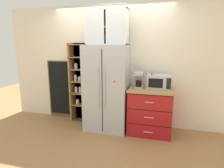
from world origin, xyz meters
TOP-DOWN VIEW (x-y plane):
  - ground_plane at (0.00, 0.00)m, footprint 10.61×10.61m
  - wall_back_cream at (0.00, 0.40)m, footprint 4.92×0.10m
  - refrigerator at (0.00, 0.02)m, footprint 0.85×0.69m
  - pantry_shelf_column at (-0.69, 0.28)m, footprint 0.50×0.29m
  - counter_cabinet at (0.87, 0.04)m, footprint 0.84×0.66m
  - microwave at (1.02, 0.09)m, footprint 0.44×0.33m
  - coffee_maker at (0.64, 0.04)m, footprint 0.17×0.20m
  - mug_charcoal at (0.87, 0.09)m, footprint 0.12×0.08m
  - mug_red at (0.87, 0.07)m, footprint 0.12×0.09m
  - bottle_amber at (0.87, 0.09)m, footprint 0.06×0.06m
  - bottle_green at (0.87, 0.11)m, footprint 0.07×0.07m
  - upper_cabinet at (0.00, 0.06)m, footprint 0.82×0.32m
  - chalkboard_menu at (-1.26, 0.33)m, footprint 0.60×0.04m

SIDE VIEW (x-z plane):
  - ground_plane at x=0.00m, z-range 0.00..0.00m
  - counter_cabinet at x=0.87m, z-range 0.00..0.90m
  - chalkboard_menu at x=-1.26m, z-range 0.00..1.36m
  - refrigerator at x=0.00m, z-range 0.00..1.72m
  - pantry_shelf_column at x=-0.69m, z-range 0.01..1.78m
  - mug_red at x=0.87m, z-range 0.90..0.99m
  - mug_charcoal at x=0.87m, z-range 0.90..1.00m
  - bottle_amber at x=0.87m, z-range 0.88..1.15m
  - bottle_green at x=0.87m, z-range 0.88..1.16m
  - microwave at x=1.02m, z-range 0.90..1.16m
  - coffee_maker at x=0.64m, z-range 0.90..1.21m
  - wall_back_cream at x=0.00m, z-range 0.00..2.55m
  - upper_cabinet at x=0.00m, z-range 1.72..2.36m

